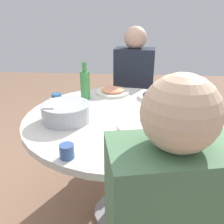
{
  "coord_description": "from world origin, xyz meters",
  "views": [
    {
      "loc": [
        1.33,
        0.05,
        1.33
      ],
      "look_at": [
        0.08,
        -0.05,
        0.81
      ],
      "focal_mm": 39.52,
      "sensor_mm": 36.0,
      "label": 1
    }
  ],
  "objects_px": {
    "dish_noodles": "(188,115)",
    "tea_cup_near": "(57,98)",
    "dish_shrimp": "(113,91)",
    "tea_cup_side": "(133,159)",
    "green_bottle": "(85,84)",
    "round_dining_table": "(121,137)",
    "rice_bowl": "(66,112)",
    "stool_for_diner_right": "(132,132)",
    "dish_eggplant": "(154,96)",
    "tea_cup_far": "(67,151)",
    "soup_bowl": "(142,131)",
    "diner_right": "(134,78)"
  },
  "relations": [
    {
      "from": "dish_noodles",
      "to": "tea_cup_near",
      "type": "xyz_separation_m",
      "value": [
        -0.19,
        -0.83,
        0.01
      ]
    },
    {
      "from": "dish_shrimp",
      "to": "tea_cup_side",
      "type": "distance_m",
      "value": 0.92
    },
    {
      "from": "green_bottle",
      "to": "tea_cup_near",
      "type": "height_order",
      "value": "green_bottle"
    },
    {
      "from": "round_dining_table",
      "to": "green_bottle",
      "type": "relative_size",
      "value": 4.41
    },
    {
      "from": "rice_bowl",
      "to": "green_bottle",
      "type": "bearing_deg",
      "value": 173.36
    },
    {
      "from": "dish_noodles",
      "to": "stool_for_diner_right",
      "type": "bearing_deg",
      "value": -159.19
    },
    {
      "from": "dish_eggplant",
      "to": "tea_cup_side",
      "type": "bearing_deg",
      "value": -10.54
    },
    {
      "from": "tea_cup_near",
      "to": "stool_for_diner_right",
      "type": "xyz_separation_m",
      "value": [
        -0.62,
        0.52,
        -0.56
      ]
    },
    {
      "from": "green_bottle",
      "to": "tea_cup_far",
      "type": "xyz_separation_m",
      "value": [
        0.74,
        0.05,
        -0.07
      ]
    },
    {
      "from": "round_dining_table",
      "to": "green_bottle",
      "type": "distance_m",
      "value": 0.46
    },
    {
      "from": "tea_cup_side",
      "to": "stool_for_diner_right",
      "type": "bearing_deg",
      "value": 179.41
    },
    {
      "from": "tea_cup_far",
      "to": "green_bottle",
      "type": "bearing_deg",
      "value": -176.02
    },
    {
      "from": "round_dining_table",
      "to": "tea_cup_near",
      "type": "relative_size",
      "value": 16.94
    },
    {
      "from": "soup_bowl",
      "to": "diner_right",
      "type": "relative_size",
      "value": 0.34
    },
    {
      "from": "stool_for_diner_right",
      "to": "round_dining_table",
      "type": "bearing_deg",
      "value": -5.6
    },
    {
      "from": "dish_eggplant",
      "to": "dish_noodles",
      "type": "bearing_deg",
      "value": 27.91
    },
    {
      "from": "round_dining_table",
      "to": "diner_right",
      "type": "height_order",
      "value": "diner_right"
    },
    {
      "from": "round_dining_table",
      "to": "green_bottle",
      "type": "height_order",
      "value": "green_bottle"
    },
    {
      "from": "dish_noodles",
      "to": "tea_cup_near",
      "type": "bearing_deg",
      "value": -102.95
    },
    {
      "from": "round_dining_table",
      "to": "soup_bowl",
      "type": "bearing_deg",
      "value": 24.31
    },
    {
      "from": "tea_cup_side",
      "to": "tea_cup_far",
      "type": "bearing_deg",
      "value": -97.42
    },
    {
      "from": "rice_bowl",
      "to": "tea_cup_far",
      "type": "distance_m",
      "value": 0.38
    },
    {
      "from": "diner_right",
      "to": "green_bottle",
      "type": "bearing_deg",
      "value": -32.7
    },
    {
      "from": "tea_cup_near",
      "to": "diner_right",
      "type": "height_order",
      "value": "diner_right"
    },
    {
      "from": "soup_bowl",
      "to": "dish_shrimp",
      "type": "relative_size",
      "value": 1.03
    },
    {
      "from": "dish_noodles",
      "to": "dish_shrimp",
      "type": "bearing_deg",
      "value": -130.93
    },
    {
      "from": "round_dining_table",
      "to": "tea_cup_side",
      "type": "distance_m",
      "value": 0.53
    },
    {
      "from": "tea_cup_near",
      "to": "diner_right",
      "type": "xyz_separation_m",
      "value": [
        -0.62,
        0.52,
        -0.02
      ]
    },
    {
      "from": "rice_bowl",
      "to": "tea_cup_side",
      "type": "xyz_separation_m",
      "value": [
        0.41,
        0.37,
        -0.02
      ]
    },
    {
      "from": "soup_bowl",
      "to": "diner_right",
      "type": "height_order",
      "value": "diner_right"
    },
    {
      "from": "green_bottle",
      "to": "tea_cup_side",
      "type": "distance_m",
      "value": 0.85
    },
    {
      "from": "green_bottle",
      "to": "diner_right",
      "type": "xyz_separation_m",
      "value": [
        -0.53,
        0.34,
        -0.09
      ]
    },
    {
      "from": "rice_bowl",
      "to": "stool_for_diner_right",
      "type": "height_order",
      "value": "rice_bowl"
    },
    {
      "from": "round_dining_table",
      "to": "diner_right",
      "type": "distance_m",
      "value": 0.83
    },
    {
      "from": "tea_cup_near",
      "to": "tea_cup_far",
      "type": "height_order",
      "value": "tea_cup_far"
    },
    {
      "from": "dish_eggplant",
      "to": "tea_cup_side",
      "type": "relative_size",
      "value": 3.05
    },
    {
      "from": "dish_shrimp",
      "to": "tea_cup_far",
      "type": "relative_size",
      "value": 3.99
    },
    {
      "from": "dish_noodles",
      "to": "tea_cup_side",
      "type": "height_order",
      "value": "tea_cup_side"
    },
    {
      "from": "round_dining_table",
      "to": "tea_cup_far",
      "type": "relative_size",
      "value": 18.16
    },
    {
      "from": "soup_bowl",
      "to": "stool_for_diner_right",
      "type": "relative_size",
      "value": 0.58
    },
    {
      "from": "rice_bowl",
      "to": "tea_cup_side",
      "type": "distance_m",
      "value": 0.55
    },
    {
      "from": "tea_cup_far",
      "to": "dish_shrimp",
      "type": "bearing_deg",
      "value": 171.57
    },
    {
      "from": "dish_shrimp",
      "to": "diner_right",
      "type": "height_order",
      "value": "diner_right"
    },
    {
      "from": "rice_bowl",
      "to": "stool_for_diner_right",
      "type": "bearing_deg",
      "value": 156.94
    },
    {
      "from": "dish_noodles",
      "to": "stool_for_diner_right",
      "type": "height_order",
      "value": "dish_noodles"
    },
    {
      "from": "rice_bowl",
      "to": "dish_shrimp",
      "type": "bearing_deg",
      "value": 155.82
    },
    {
      "from": "tea_cup_far",
      "to": "soup_bowl",
      "type": "bearing_deg",
      "value": 122.54
    },
    {
      "from": "dish_eggplant",
      "to": "tea_cup_near",
      "type": "height_order",
      "value": "tea_cup_near"
    },
    {
      "from": "tea_cup_near",
      "to": "stool_for_diner_right",
      "type": "relative_size",
      "value": 0.15
    },
    {
      "from": "dish_shrimp",
      "to": "dish_noodles",
      "type": "distance_m",
      "value": 0.62
    }
  ]
}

